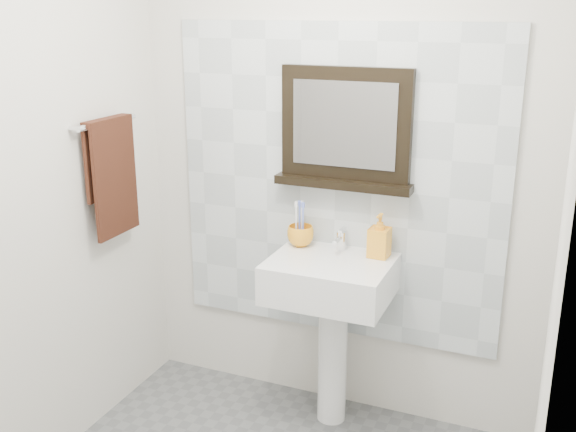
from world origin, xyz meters
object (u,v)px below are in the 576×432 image
(toothbrush_cup, at_px, (300,236))
(hand_towel, at_px, (111,168))
(pedestal_sink, at_px, (331,296))
(soap_dispenser, at_px, (380,236))
(framed_mirror, at_px, (346,131))

(toothbrush_cup, bearing_deg, hand_towel, -156.03)
(pedestal_sink, xyz_separation_m, hand_towel, (-1.00, -0.24, 0.57))
(toothbrush_cup, bearing_deg, soap_dispenser, 0.09)
(soap_dispenser, height_order, framed_mirror, framed_mirror)
(pedestal_sink, distance_m, toothbrush_cup, 0.33)
(toothbrush_cup, xyz_separation_m, soap_dispenser, (0.39, 0.00, 0.05))
(soap_dispenser, height_order, hand_towel, hand_towel)
(framed_mirror, bearing_deg, soap_dispenser, -19.17)
(pedestal_sink, bearing_deg, toothbrush_cup, 149.48)
(pedestal_sink, relative_size, framed_mirror, 1.48)
(soap_dispenser, distance_m, framed_mirror, 0.50)
(framed_mirror, height_order, hand_towel, framed_mirror)
(pedestal_sink, bearing_deg, framed_mirror, 92.48)
(pedestal_sink, relative_size, hand_towel, 1.75)
(soap_dispenser, relative_size, hand_towel, 0.37)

